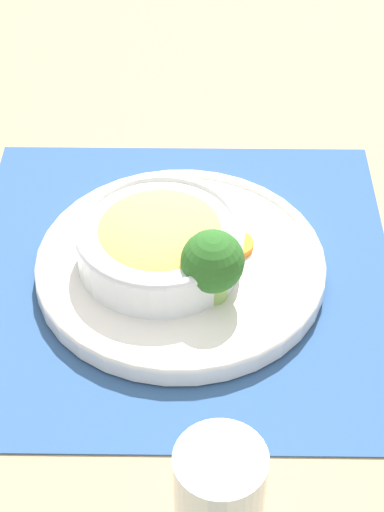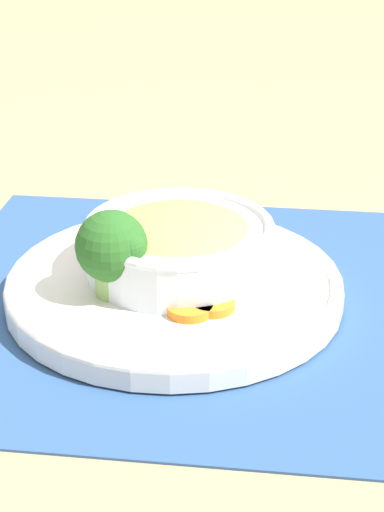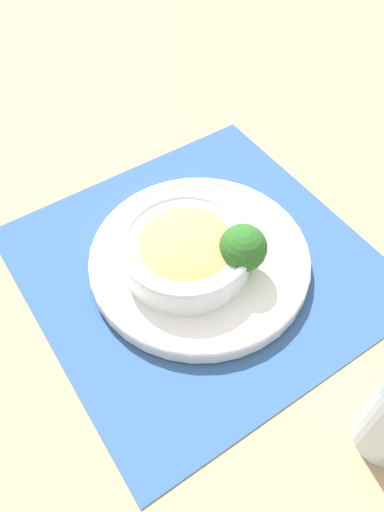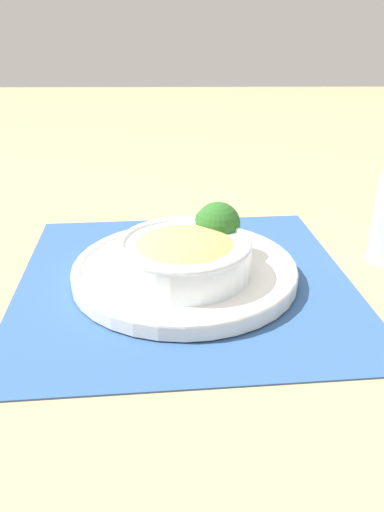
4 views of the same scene
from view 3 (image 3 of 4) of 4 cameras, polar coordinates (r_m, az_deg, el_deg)
The scene contains 7 objects.
ground_plane at distance 0.65m, azimuth 0.85°, elevation -1.09°, with size 4.00×4.00×0.00m, color tan.
placemat at distance 0.65m, azimuth 0.85°, elevation -0.99°, with size 0.45×0.45×0.00m.
plate at distance 0.63m, azimuth 0.87°, elevation -0.27°, with size 0.28×0.28×0.02m.
bowl at distance 0.60m, azimuth -0.57°, elevation 0.63°, with size 0.16×0.16×0.05m.
broccoli_floret at distance 0.59m, azimuth 5.82°, elevation 0.84°, with size 0.06×0.06×0.07m.
carrot_slice_near at distance 0.66m, azimuth 3.73°, elevation 3.34°, with size 0.04×0.04×0.01m.
carrot_slice_middle at distance 0.66m, azimuth 2.21°, elevation 3.90°, with size 0.04×0.04×0.01m.
Camera 3 is at (0.33, -0.20, 0.52)m, focal length 35.00 mm.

